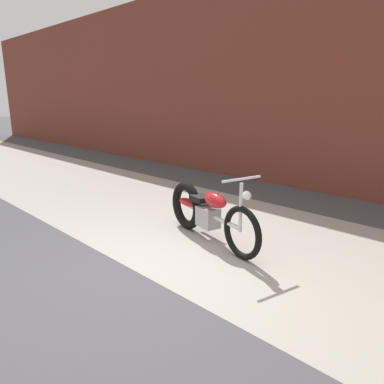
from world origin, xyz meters
TOP-DOWN VIEW (x-y plane):
  - ground_plane at (0.00, 0.00)m, footprint 80.00×80.00m
  - sidewalk_slab at (0.00, 1.75)m, footprint 36.00×3.50m
  - brick_building_wall at (0.00, 5.20)m, footprint 36.00×0.50m
  - motorcycle_red at (-0.31, 1.33)m, footprint 1.98×0.72m

SIDE VIEW (x-z plane):
  - ground_plane at x=0.00m, z-range 0.00..0.00m
  - sidewalk_slab at x=0.00m, z-range 0.00..0.01m
  - motorcycle_red at x=-0.31m, z-range -0.12..0.91m
  - brick_building_wall at x=0.00m, z-range 0.00..4.76m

